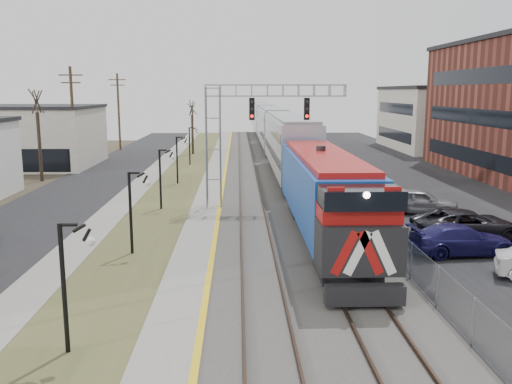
{
  "coord_description": "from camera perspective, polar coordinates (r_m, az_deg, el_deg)",
  "views": [
    {
      "loc": [
        1.1,
        -7.16,
        7.69
      ],
      "look_at": [
        2.01,
        20.19,
        2.6
      ],
      "focal_mm": 38.0,
      "sensor_mm": 36.0,
      "label": 1
    }
  ],
  "objects": [
    {
      "name": "street_west",
      "position": [
        44.66,
        -18.27,
        0.11
      ],
      "size": [
        7.0,
        120.0,
        0.04
      ],
      "primitive_type": "cube",
      "color": "black",
      "rests_on": "ground"
    },
    {
      "name": "sidewalk",
      "position": [
        43.61,
        -12.59,
        0.18
      ],
      "size": [
        2.0,
        120.0,
        0.08
      ],
      "primitive_type": "cube",
      "color": "gray",
      "rests_on": "ground"
    },
    {
      "name": "grass_median",
      "position": [
        43.15,
        -8.67,
        0.19
      ],
      "size": [
        4.0,
        120.0,
        0.06
      ],
      "primitive_type": "cube",
      "color": "#4A4D29",
      "rests_on": "ground"
    },
    {
      "name": "platform",
      "position": [
        42.88,
        -4.69,
        0.33
      ],
      "size": [
        2.0,
        120.0,
        0.24
      ],
      "primitive_type": "cube",
      "color": "gray",
      "rests_on": "ground"
    },
    {
      "name": "ballast_bed",
      "position": [
        42.94,
        1.99,
        0.35
      ],
      "size": [
        8.0,
        120.0,
        0.2
      ],
      "primitive_type": "cube",
      "color": "#595651",
      "rests_on": "ground"
    },
    {
      "name": "parking_lot",
      "position": [
        45.37,
        17.29,
        0.32
      ],
      "size": [
        16.0,
        120.0,
        0.04
      ],
      "primitive_type": "cube",
      "color": "black",
      "rests_on": "ground"
    },
    {
      "name": "platform_edge",
      "position": [
        42.83,
        -3.52,
        0.51
      ],
      "size": [
        0.24,
        120.0,
        0.01
      ],
      "primitive_type": "cube",
      "color": "gold",
      "rests_on": "platform"
    },
    {
      "name": "track_near",
      "position": [
        42.82,
        -0.68,
        0.56
      ],
      "size": [
        1.58,
        120.0,
        0.15
      ],
      "color": "#2D2119",
      "rests_on": "ballast_bed"
    },
    {
      "name": "track_far",
      "position": [
        43.03,
        3.98,
        0.59
      ],
      "size": [
        1.58,
        120.0,
        0.15
      ],
      "color": "#2D2119",
      "rests_on": "ballast_bed"
    },
    {
      "name": "train",
      "position": [
        73.97,
        1.51,
        6.85
      ],
      "size": [
        3.0,
        108.65,
        5.33
      ],
      "color": "#13429F",
      "rests_on": "ground"
    },
    {
      "name": "signal_gantry",
      "position": [
        35.21,
        -1.73,
        7.11
      ],
      "size": [
        9.0,
        1.07,
        8.15
      ],
      "color": "gray",
      "rests_on": "ground"
    },
    {
      "name": "lampposts",
      "position": [
        26.57,
        -12.94,
        -2.1
      ],
      "size": [
        0.14,
        62.14,
        4.0
      ],
      "color": "black",
      "rests_on": "ground"
    },
    {
      "name": "fence",
      "position": [
        43.3,
        7.55,
        1.29
      ],
      "size": [
        0.04,
        120.0,
        1.6
      ],
      "primitive_type": "cube",
      "color": "gray",
      "rests_on": "ground"
    },
    {
      "name": "bare_trees",
      "position": [
        48.34,
        -18.49,
        4.07
      ],
      "size": [
        12.3,
        42.3,
        5.95
      ],
      "color": "#382D23",
      "rests_on": "ground"
    },
    {
      "name": "car_lot_c",
      "position": [
        30.44,
        21.39,
        -3.31
      ],
      "size": [
        5.77,
        2.84,
        1.57
      ],
      "primitive_type": "imported",
      "rotation": [
        0.0,
        0.0,
        1.61
      ],
      "color": "black",
      "rests_on": "ground"
    },
    {
      "name": "car_lot_d",
      "position": [
        27.61,
        20.79,
        -4.79
      ],
      "size": [
        5.09,
        2.38,
        1.44
      ],
      "primitive_type": "imported",
      "rotation": [
        0.0,
        0.0,
        1.64
      ],
      "color": "#1C1855",
      "rests_on": "ground"
    },
    {
      "name": "car_lot_e",
      "position": [
        35.91,
        16.87,
        -0.99
      ],
      "size": [
        5.02,
        3.03,
        1.6
      ],
      "primitive_type": "imported",
      "rotation": [
        0.0,
        0.0,
        1.31
      ],
      "color": "gray",
      "rests_on": "ground"
    },
    {
      "name": "car_lot_f",
      "position": [
        46.61,
        10.04,
        1.91
      ],
      "size": [
        5.2,
        2.35,
        1.65
      ],
      "primitive_type": "imported",
      "rotation": [
        0.0,
        0.0,
        1.45
      ],
      "color": "#0E4623",
      "rests_on": "ground"
    }
  ]
}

